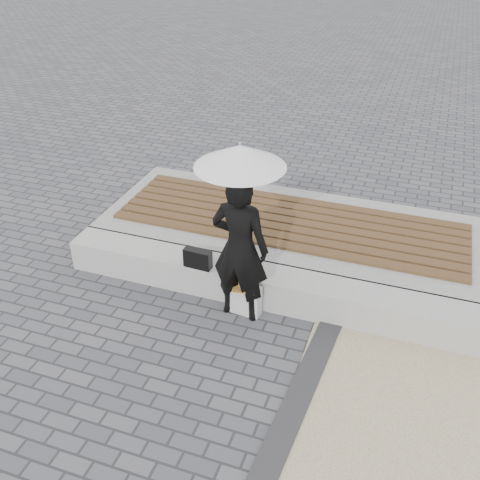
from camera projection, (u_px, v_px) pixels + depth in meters
name	position (u px, v px, depth m)	size (l,w,h in m)	color
ground	(213.00, 394.00, 5.44)	(80.00, 80.00, 0.00)	#4F4F54
edging_band	(272.00, 457.00, 4.82)	(0.25, 5.20, 0.04)	#2E2D30
seating_ledge	(263.00, 285.00, 6.61)	(5.00, 0.45, 0.40)	#ADACA7
timber_platform	(289.00, 235.00, 7.56)	(5.00, 2.00, 0.40)	#979792
timber_decking	(290.00, 221.00, 7.45)	(4.60, 1.40, 0.04)	brown
woman	(240.00, 248.00, 6.01)	(0.65, 0.43, 1.79)	black
parasol	(240.00, 156.00, 5.44)	(0.93, 0.93, 1.19)	#A9A9AE
handbag	(198.00, 259.00, 6.52)	(0.33, 0.12, 0.23)	black
canvas_tote	(246.00, 299.00, 6.39)	(0.36, 0.15, 0.38)	beige
magazine	(244.00, 288.00, 6.25)	(0.26, 0.19, 0.01)	#DA3741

